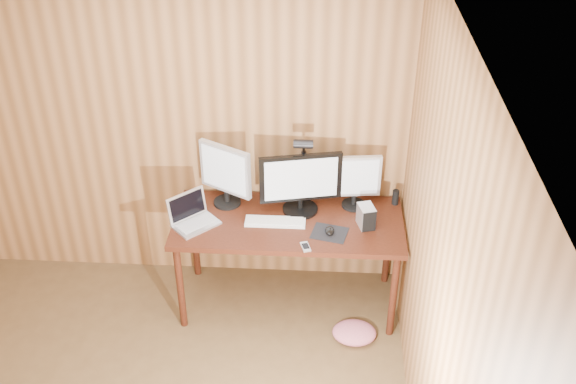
# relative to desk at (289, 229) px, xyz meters

# --- Properties ---
(room_shell) EXTENTS (4.00, 4.00, 4.00)m
(room_shell) POSITION_rel_desk_xyz_m (-0.93, -1.70, 0.62)
(room_shell) COLOR brown
(room_shell) RESTS_ON ground
(desk) EXTENTS (1.60, 0.70, 0.75)m
(desk) POSITION_rel_desk_xyz_m (0.00, 0.00, 0.00)
(desk) COLOR #39160C
(desk) RESTS_ON floor
(monitor_center) EXTENTS (0.57, 0.25, 0.45)m
(monitor_center) POSITION_rel_desk_xyz_m (0.08, 0.06, 0.36)
(monitor_center) COLOR black
(monitor_center) RESTS_ON desk
(monitor_left) EXTENTS (0.38, 0.24, 0.47)m
(monitor_left) POSITION_rel_desk_xyz_m (-0.46, 0.12, 0.38)
(monitor_left) COLOR black
(monitor_left) RESTS_ON desk
(monitor_right) EXTENTS (0.36, 0.17, 0.41)m
(monitor_right) POSITION_rel_desk_xyz_m (0.46, 0.14, 0.34)
(monitor_right) COLOR black
(monitor_right) RESTS_ON desk
(laptop) EXTENTS (0.37, 0.37, 0.21)m
(laptop) POSITION_rel_desk_xyz_m (-0.66, -0.14, 0.17)
(laptop) COLOR silver
(laptop) RESTS_ON desk
(keyboard) EXTENTS (0.42, 0.13, 0.02)m
(keyboard) POSITION_rel_desk_xyz_m (-0.09, -0.10, 0.13)
(keyboard) COLOR white
(keyboard) RESTS_ON desk
(mousepad) EXTENTS (0.27, 0.24, 0.00)m
(mousepad) POSITION_rel_desk_xyz_m (0.29, -0.20, 0.12)
(mousepad) COLOR black
(mousepad) RESTS_ON desk
(mouse) EXTENTS (0.09, 0.12, 0.04)m
(mouse) POSITION_rel_desk_xyz_m (0.29, -0.20, 0.14)
(mouse) COLOR black
(mouse) RESTS_ON mousepad
(hard_drive) EXTENTS (0.13, 0.16, 0.16)m
(hard_drive) POSITION_rel_desk_xyz_m (0.53, -0.10, 0.20)
(hard_drive) COLOR silver
(hard_drive) RESTS_ON desk
(phone) EXTENTS (0.08, 0.11, 0.01)m
(phone) POSITION_rel_desk_xyz_m (0.13, -0.37, 0.13)
(phone) COLOR silver
(phone) RESTS_ON desk
(speaker) EXTENTS (0.05, 0.05, 0.11)m
(speaker) POSITION_rel_desk_xyz_m (0.76, 0.18, 0.18)
(speaker) COLOR black
(speaker) RESTS_ON desk
(desk_lamp) EXTENTS (0.13, 0.19, 0.58)m
(desk_lamp) POSITION_rel_desk_xyz_m (0.09, 0.16, 0.48)
(desk_lamp) COLOR black
(desk_lamp) RESTS_ON desk
(fabric_pile) EXTENTS (0.31, 0.26, 0.10)m
(fabric_pile) POSITION_rel_desk_xyz_m (0.49, -0.42, -0.58)
(fabric_pile) COLOR #C96174
(fabric_pile) RESTS_ON floor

